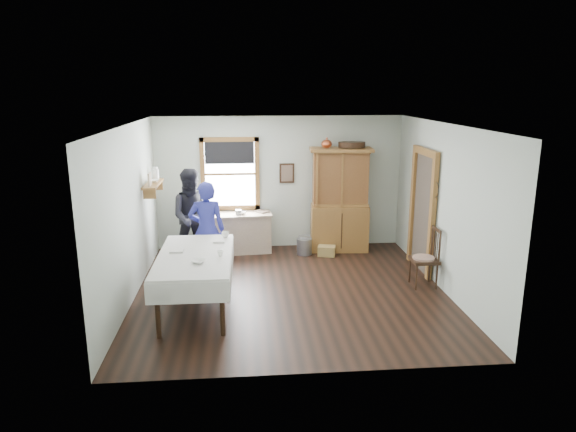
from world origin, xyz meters
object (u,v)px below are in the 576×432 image
at_px(dining_table, 196,281).
at_px(figure_dark, 194,220).
at_px(pail, 304,246).
at_px(spindle_chair, 424,257).
at_px(woman_blue, 207,234).
at_px(work_counter, 237,233).
at_px(china_hutch, 340,200).
at_px(wicker_basket, 327,251).

relative_size(dining_table, figure_dark, 1.27).
bearing_deg(dining_table, pail, 51.41).
relative_size(spindle_chair, figure_dark, 0.60).
xyz_separation_m(dining_table, pail, (1.93, 2.42, -0.26)).
height_order(dining_table, woman_blue, woman_blue).
relative_size(pail, figure_dark, 0.20).
bearing_deg(woman_blue, spindle_chair, 166.61).
distance_m(dining_table, spindle_chair, 3.76).
height_order(spindle_chair, pail, spindle_chair).
height_order(work_counter, china_hutch, china_hutch).
height_order(spindle_chair, figure_dark, figure_dark).
distance_m(china_hutch, pail, 1.18).
bearing_deg(dining_table, china_hutch, 44.80).
relative_size(dining_table, woman_blue, 1.34).
bearing_deg(woman_blue, china_hutch, -154.30).
relative_size(spindle_chair, pail, 3.10).
relative_size(wicker_basket, woman_blue, 0.21).
bearing_deg(figure_dark, woman_blue, -77.45).
relative_size(work_counter, pail, 4.30).
bearing_deg(pail, work_counter, 169.30).
distance_m(dining_table, pail, 3.10).
relative_size(pail, woman_blue, 0.21).
bearing_deg(china_hutch, wicker_basket, -125.71).
bearing_deg(dining_table, work_counter, 77.67).
xyz_separation_m(work_counter, pail, (1.35, -0.25, -0.24)).
distance_m(china_hutch, spindle_chair, 2.39).
bearing_deg(work_counter, dining_table, -106.89).
bearing_deg(figure_dark, work_counter, 27.26).
bearing_deg(spindle_chair, work_counter, 146.56).
xyz_separation_m(dining_table, figure_dark, (-0.20, 2.12, 0.41)).
distance_m(work_counter, china_hutch, 2.19).
bearing_deg(spindle_chair, china_hutch, 117.01).
relative_size(spindle_chair, wicker_basket, 2.99).
relative_size(china_hutch, dining_table, 0.98).
distance_m(china_hutch, woman_blue, 2.91).
relative_size(china_hutch, pail, 6.43).
bearing_deg(china_hutch, woman_blue, -148.21).
xyz_separation_m(dining_table, woman_blue, (0.10, 1.32, 0.37)).
height_order(china_hutch, woman_blue, china_hutch).
relative_size(work_counter, spindle_chair, 1.39).
bearing_deg(spindle_chair, pail, 134.44).
xyz_separation_m(china_hutch, wicker_basket, (-0.31, -0.37, -0.95)).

